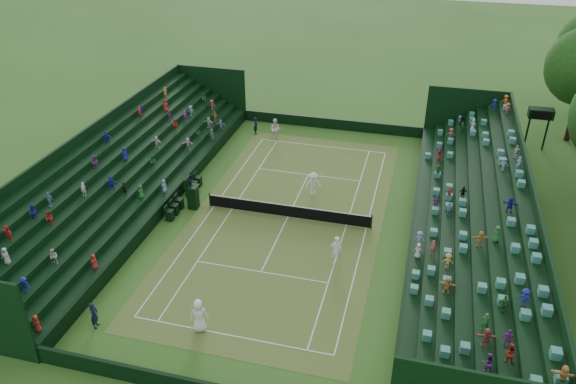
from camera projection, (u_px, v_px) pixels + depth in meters
name	position (u px, v px, depth m)	size (l,w,h in m)	color
ground	(288.00, 217.00, 39.10)	(160.00, 160.00, 0.00)	#2D571B
court_surface	(288.00, 217.00, 39.10)	(12.97, 26.77, 0.01)	#3E7828
perimeter_wall_north	(331.00, 124.00, 52.17)	(17.17, 0.20, 1.00)	black
perimeter_wall_east	(412.00, 228.00, 36.99)	(0.20, 31.77, 1.00)	black
perimeter_wall_west	(175.00, 195.00, 40.71)	(0.20, 31.77, 1.00)	black
north_grandstand	(481.00, 223.00, 35.55)	(6.60, 32.00, 4.90)	black
south_grandstand	(121.00, 176.00, 41.11)	(6.60, 32.00, 4.90)	black
tennis_net	(288.00, 210.00, 38.84)	(11.67, 0.10, 1.06)	black
scoreboard_tower	(541.00, 115.00, 47.05)	(2.00, 1.00, 3.70)	black
umpire_chair	(193.00, 194.00, 39.60)	(0.85, 0.85, 2.66)	black
courtside_chairs	(184.00, 197.00, 40.65)	(0.51, 5.48, 1.10)	black
player_near_west	(199.00, 316.00, 29.02)	(0.96, 0.62, 1.97)	white
player_near_east	(336.00, 250.00, 34.00)	(0.72, 0.47, 1.98)	white
player_far_west	(275.00, 129.00, 49.87)	(0.94, 0.73, 1.93)	white
player_far_east	(313.00, 184.00, 41.33)	(1.18, 0.68, 1.83)	white
line_judge_north	(256.00, 126.00, 50.95)	(0.59, 0.39, 1.61)	black
line_judge_south	(94.00, 315.00, 29.33)	(0.58, 0.38, 1.59)	black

